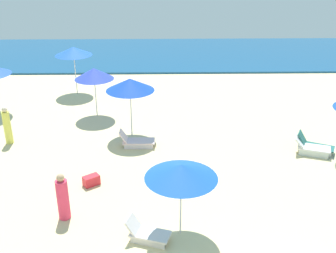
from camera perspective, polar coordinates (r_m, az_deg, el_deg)
ocean at (r=31.59m, az=3.76°, el=10.11°), size 60.00×10.14×0.12m
umbrella_0 at (r=19.65m, az=-10.29°, el=7.27°), size 1.86×1.86×2.40m
lounge_chair_2_0 at (r=17.28m, az=19.37°, el=-2.80°), size 1.52×1.03×0.69m
lounge_chair_2_1 at (r=17.52m, az=19.70°, el=-2.53°), size 1.54×1.14×0.75m
umbrella_3 at (r=11.13m, az=1.85°, el=-6.28°), size 2.02×2.02×2.28m
lounge_chair_3_0 at (r=11.95m, az=-2.97°, el=-14.62°), size 1.34×0.91×0.65m
umbrella_4 at (r=17.22m, az=-5.32°, el=5.85°), size 2.05×2.05×2.59m
lounge_chair_4_0 at (r=16.96m, az=-4.50°, el=-2.02°), size 1.45×0.62×0.70m
umbrella_5 at (r=23.09m, az=-13.07°, el=10.20°), size 2.01×2.01×2.61m
beachgoer_2 at (r=12.88m, az=-14.47°, el=-9.64°), size 0.47×0.47×1.54m
beachgoer_3 at (r=18.26m, az=-21.52°, el=0.03°), size 0.32×0.32×1.62m
cooler_box_0 at (r=14.59m, az=-10.65°, el=-7.40°), size 0.63×0.58×0.35m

